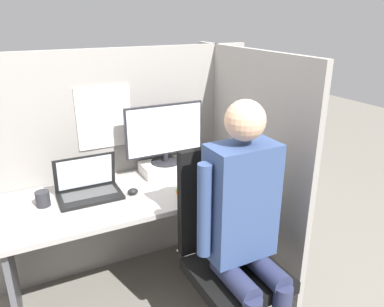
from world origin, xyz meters
The scene contains 13 objects.
cubicle_panel_back centered at (0.00, 0.68, 0.78)m, with size 2.01×0.05×1.55m.
cubicle_panel_right centered at (0.78, 0.26, 0.77)m, with size 0.04×1.28×1.55m.
desk centered at (0.00, 0.33, 0.55)m, with size 1.51×0.65×0.72m.
paper_box centered at (0.31, 0.51, 0.76)m, with size 0.33×0.21×0.07m.
monitor centered at (0.31, 0.51, 1.01)m, with size 0.54×0.20×0.40m.
laptop centered at (-0.24, 0.39, 0.77)m, with size 0.36×0.23×0.24m.
mouse centered at (0.00, 0.29, 0.74)m, with size 0.06×0.05×0.04m.
stapler centered at (0.66, 0.33, 0.75)m, with size 0.04×0.15×0.05m.
carrot_toy centered at (0.25, 0.10, 0.75)m, with size 0.05×0.14×0.05m.
office_chair centered at (0.36, -0.21, 0.55)m, with size 0.52×0.56×1.09m.
person centered at (0.36, -0.37, 0.80)m, with size 0.48×0.41×1.39m.
coffee_mug centered at (0.66, 0.50, 0.78)m, with size 0.09×0.09×0.10m.
pen_cup centered at (-0.50, 0.38, 0.77)m, with size 0.08×0.08×0.09m.
Camera 1 is at (-0.59, -1.68, 1.75)m, focal length 35.00 mm.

